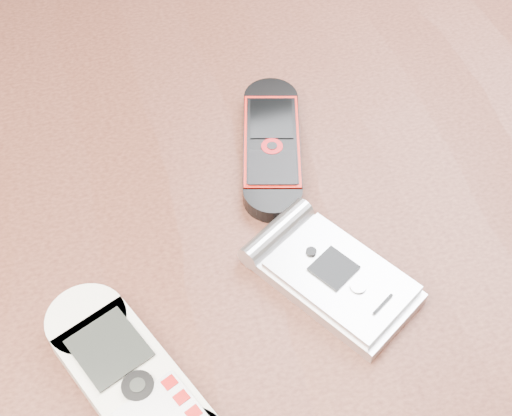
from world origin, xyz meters
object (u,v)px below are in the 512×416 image
at_px(table, 250,296).
at_px(motorola_razr, 337,277).
at_px(nokia_black_red, 272,145).
at_px(nokia_white, 134,385).

relative_size(table, motorola_razr, 10.42).
bearing_deg(nokia_black_red, table, -104.55).
height_order(nokia_white, motorola_razr, same).
xyz_separation_m(table, nokia_white, (-0.10, -0.11, 0.11)).
bearing_deg(nokia_black_red, motorola_razr, -71.40).
xyz_separation_m(nokia_white, nokia_black_red, (0.13, 0.16, -0.00)).
bearing_deg(table, nokia_white, -132.40).
bearing_deg(table, nokia_black_red, 60.37).
relative_size(table, nokia_white, 7.79).
relative_size(nokia_white, nokia_black_red, 1.11).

